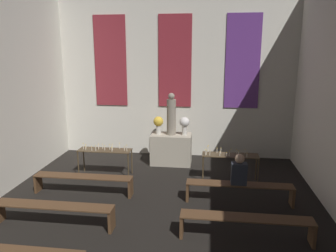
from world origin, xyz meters
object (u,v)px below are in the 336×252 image
Objects in this scene: candle_rack_left at (105,152)px; pew_back_right at (239,188)px; statue at (171,116)px; person_seated at (239,171)px; flower_vase_left at (158,123)px; pew_third_left at (54,210)px; pew_back_left at (83,180)px; candle_rack_right at (230,158)px; altar at (171,149)px; flower_vase_right at (184,124)px; pew_third_right at (246,223)px.

candle_rack_left is 0.61× the size of pew_back_right.
person_seated is (1.89, -2.52, -0.76)m from statue.
flower_vase_left is 0.77× the size of person_seated.
pew_third_left and pew_back_left have the same top height.
candle_rack_right is 2.08× the size of person_seated.
statue is 0.48m from flower_vase_left.
altar reaches higher than pew_back_right.
flower_vase_right is at bearing 47.35° from pew_back_left.
statue is 0.53× the size of pew_third_left.
pew_third_left is (-2.33, -4.11, -0.96)m from flower_vase_right.
flower_vase_right is (0.41, 0.00, 0.84)m from altar.
pew_back_right is (3.83, 0.00, 0.00)m from pew_back_left.
candle_rack_right reaches higher than pew_back_right.
flower_vase_right is 4.48m from pew_third_right.
flower_vase_left is at bearing 180.00° from flower_vase_right.
flower_vase_left is 4.48m from pew_third_left.
candle_rack_right is (1.75, -1.23, 0.20)m from altar.
pew_back_left is at bearing -127.20° from statue.
candle_rack_right reaches higher than altar.
flower_vase_right is 3.09m from pew_back_right.
altar reaches higher than candle_rack_left.
altar is 0.51× the size of pew_third_right.
pew_back_right is at bearing -52.80° from statue.
flower_vase_left is 0.82m from flower_vase_right.
person_seated is at bearing 180.00° from pew_back_right.
pew_third_right is at bearing -90.00° from pew_back_right.
pew_third_left is at bearing -115.02° from altar.
candle_rack_left is at bearing 83.34° from pew_back_left.
statue is 2.31× the size of flower_vase_right.
flower_vase_left reaches higher than pew_third_right.
pew_third_left is 1.00× the size of pew_third_right.
flower_vase_right reaches higher than pew_third_left.
flower_vase_right is 0.23× the size of pew_third_left.
altar is at bearing 126.86° from person_seated.
candle_rack_right is at bearing 96.08° from person_seated.
statue is 0.53× the size of pew_back_left.
altar is at bearing 52.80° from pew_back_left.
candle_rack_right is 3.91m from pew_back_left.
pew_third_left is 3.83m from pew_third_right.
flower_vase_left is at bearing 150.44° from candle_rack_right.
flower_vase_right is 0.23× the size of pew_back_right.
pew_third_right is (1.92, -4.11, -1.21)m from statue.
flower_vase_left is 0.23× the size of pew_back_right.
candle_rack_right reaches higher than candle_rack_left.
candle_rack_right reaches higher than pew_back_left.
flower_vase_left is 3.09m from pew_back_left.
pew_back_left is at bearing -132.65° from flower_vase_right.
candle_rack_right is 0.61× the size of pew_third_left.
pew_back_left and pew_back_right have the same top height.
flower_vase_right is 2.58m from candle_rack_left.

